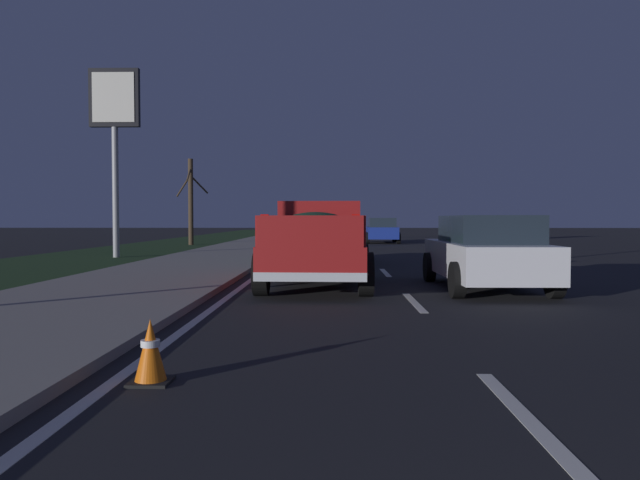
# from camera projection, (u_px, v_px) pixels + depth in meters

# --- Properties ---
(ground) EXTENTS (144.00, 144.00, 0.00)m
(ground) POSITION_uv_depth(u_px,v_px,m) (364.00, 251.00, 27.11)
(ground) COLOR black
(sidewalk_shoulder) EXTENTS (108.00, 4.00, 0.12)m
(sidewalk_shoulder) POSITION_uv_depth(u_px,v_px,m) (241.00, 250.00, 27.23)
(sidewalk_shoulder) COLOR gray
(sidewalk_shoulder) RESTS_ON ground
(grass_verge) EXTENTS (108.00, 6.00, 0.01)m
(grass_verge) POSITION_uv_depth(u_px,v_px,m) (133.00, 251.00, 27.35)
(grass_verge) COLOR #1E3819
(grass_verge) RESTS_ON ground
(lane_markings) EXTENTS (108.00, 3.54, 0.01)m
(lane_markings) POSITION_uv_depth(u_px,v_px,m) (310.00, 249.00, 28.97)
(lane_markings) COLOR silver
(lane_markings) RESTS_ON ground
(pickup_truck) EXTENTS (5.48, 2.39, 1.87)m
(pickup_truck) POSITION_uv_depth(u_px,v_px,m) (319.00, 241.00, 13.05)
(pickup_truck) COLOR maroon
(pickup_truck) RESTS_ON ground
(sedan_white) EXTENTS (4.41, 2.04, 1.54)m
(sedan_white) POSITION_uv_depth(u_px,v_px,m) (486.00, 252.00, 12.30)
(sedan_white) COLOR silver
(sedan_white) RESTS_ON ground
(sedan_blue) EXTENTS (4.44, 2.09, 1.54)m
(sedan_blue) POSITION_uv_depth(u_px,v_px,m) (382.00, 230.00, 36.37)
(sedan_blue) COLOR navy
(sedan_blue) RESTS_ON ground
(sedan_green) EXTENTS (4.41, 2.03, 1.54)m
(sedan_green) POSITION_uv_depth(u_px,v_px,m) (330.00, 240.00, 19.45)
(sedan_green) COLOR #14592D
(sedan_green) RESTS_ON ground
(gas_price_sign) EXTENTS (0.27, 1.90, 7.17)m
(gas_price_sign) POSITION_uv_depth(u_px,v_px,m) (115.00, 116.00, 22.37)
(gas_price_sign) COLOR #99999E
(gas_price_sign) RESTS_ON ground
(bare_tree_far) EXTENTS (1.57, 1.60, 4.88)m
(bare_tree_far) POSITION_uv_depth(u_px,v_px,m) (191.00, 200.00, 33.41)
(bare_tree_far) COLOR #423323
(bare_tree_far) RESTS_ON ground
(traffic_cone_near) EXTENTS (0.36, 0.36, 0.58)m
(traffic_cone_near) POSITION_uv_depth(u_px,v_px,m) (150.00, 352.00, 5.25)
(traffic_cone_near) COLOR black
(traffic_cone_near) RESTS_ON ground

